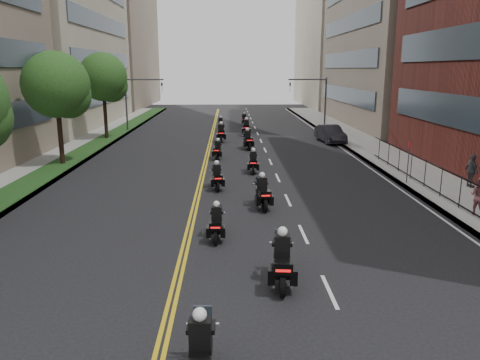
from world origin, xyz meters
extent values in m
cube|color=gray|center=(12.00, 25.00, 0.07)|extent=(4.00, 90.00, 0.15)
cube|color=gray|center=(-12.00, 25.00, 0.07)|extent=(4.00, 90.00, 0.15)
cube|color=#173B15|center=(-11.20, 25.00, 0.17)|extent=(2.00, 90.00, 0.04)
cube|color=#333F4C|center=(13.95, 48.00, 3.50)|extent=(0.12, 24.08, 1.80)
cube|color=#333F4C|center=(13.95, 48.00, 7.50)|extent=(0.12, 24.08, 1.80)
cube|color=#333F4C|center=(13.95, 48.00, 11.50)|extent=(0.12, 24.08, 1.80)
cube|color=#A29883|center=(21.50, 78.00, 13.00)|extent=(15.00, 28.00, 26.00)
cube|color=#333F4C|center=(-13.95, 48.00, 3.50)|extent=(0.12, 24.08, 1.80)
cube|color=#333F4C|center=(-13.95, 48.00, 7.50)|extent=(0.12, 24.08, 1.80)
cube|color=#333F4C|center=(-13.95, 48.00, 11.50)|extent=(0.12, 24.08, 1.80)
cube|color=#7D6B5B|center=(-22.00, 78.00, 13.00)|extent=(16.00, 28.00, 26.00)
cube|color=black|center=(11.00, 12.00, 1.60)|extent=(0.05, 28.00, 0.05)
cube|color=black|center=(11.00, 12.00, 0.30)|extent=(0.05, 28.00, 0.05)
cylinder|color=#311D15|center=(-11.20, 24.00, 2.55)|extent=(0.32, 0.32, 5.11)
sphere|color=#1C511B|center=(-11.20, 24.00, 5.47)|extent=(4.40, 4.40, 4.40)
sphere|color=#1C511B|center=(-10.60, 24.40, 4.75)|extent=(3.08, 3.08, 3.08)
cylinder|color=#311D15|center=(-11.20, 36.00, 2.69)|extent=(0.32, 0.32, 5.39)
sphere|color=#1C511B|center=(-11.20, 36.00, 5.78)|extent=(4.40, 4.40, 4.40)
sphere|color=#1C511B|center=(-10.60, 36.40, 5.00)|extent=(3.08, 3.08, 3.08)
cylinder|color=#3F3F44|center=(10.50, 42.00, 2.80)|extent=(0.18, 0.18, 5.60)
cylinder|color=#3F3F44|center=(8.50, 42.00, 5.40)|extent=(4.00, 0.14, 0.14)
imported|color=black|center=(6.70, 42.00, 4.60)|extent=(0.16, 0.20, 1.00)
cylinder|color=#3F3F44|center=(-10.50, 42.00, 2.80)|extent=(0.18, 0.18, 5.60)
cylinder|color=#3F3F44|center=(-8.50, 42.00, 5.40)|extent=(4.00, 0.14, 0.14)
imported|color=black|center=(-6.70, 42.00, 4.60)|extent=(0.16, 0.20, 1.00)
cylinder|color=black|center=(-0.40, 1.68, 0.35)|extent=(0.16, 0.71, 0.71)
cube|color=black|center=(-0.42, 0.85, 0.64)|extent=(0.47, 1.41, 0.42)
cube|color=black|center=(-0.42, 0.90, 1.16)|extent=(0.46, 0.30, 0.64)
sphere|color=white|center=(-0.42, 0.91, 1.60)|extent=(0.30, 0.30, 0.30)
cylinder|color=black|center=(1.75, 4.73, 0.37)|extent=(0.21, 0.75, 0.74)
cylinder|color=black|center=(1.89, 6.47, 0.37)|extent=(0.21, 0.75, 0.74)
cube|color=black|center=(1.82, 5.60, 0.68)|extent=(0.58, 1.50, 0.44)
cube|color=silver|center=(1.83, 5.65, 0.43)|extent=(0.46, 0.63, 0.33)
cube|color=black|center=(1.75, 4.73, 0.94)|extent=(0.60, 0.50, 0.35)
cube|color=red|center=(1.73, 4.50, 0.92)|extent=(0.44, 0.07, 0.08)
cube|color=black|center=(1.83, 5.65, 1.22)|extent=(0.50, 0.34, 0.68)
sphere|color=white|center=(1.83, 5.66, 1.68)|extent=(0.32, 0.32, 0.32)
cylinder|color=black|center=(-0.31, 8.89, 0.31)|extent=(0.14, 0.62, 0.61)
cylinder|color=black|center=(-0.27, 10.34, 0.31)|extent=(0.14, 0.62, 0.61)
cube|color=black|center=(-0.29, 9.62, 0.56)|extent=(0.41, 1.23, 0.36)
cube|color=silver|center=(-0.29, 9.66, 0.35)|extent=(0.36, 0.50, 0.27)
cube|color=black|center=(-0.31, 8.89, 0.78)|extent=(0.48, 0.39, 0.29)
cube|color=red|center=(-0.31, 8.71, 0.76)|extent=(0.36, 0.04, 0.06)
cube|color=black|center=(-0.29, 9.66, 1.01)|extent=(0.40, 0.26, 0.56)
sphere|color=white|center=(-0.29, 9.67, 1.39)|extent=(0.26, 0.26, 0.26)
cylinder|color=black|center=(1.87, 12.97, 0.35)|extent=(0.21, 0.71, 0.70)
cylinder|color=black|center=(1.72, 14.61, 0.35)|extent=(0.21, 0.71, 0.70)
cube|color=black|center=(1.80, 13.79, 0.64)|extent=(0.56, 1.42, 0.41)
cube|color=silver|center=(1.79, 13.84, 0.40)|extent=(0.44, 0.60, 0.31)
cube|color=black|center=(1.87, 12.97, 0.88)|extent=(0.57, 0.48, 0.33)
cube|color=red|center=(1.89, 12.76, 0.86)|extent=(0.41, 0.07, 0.07)
cube|color=black|center=(1.79, 13.84, 1.15)|extent=(0.48, 0.33, 0.64)
sphere|color=white|center=(1.79, 13.85, 1.58)|extent=(0.30, 0.30, 0.30)
cylinder|color=black|center=(-0.39, 16.70, 0.32)|extent=(0.20, 0.65, 0.65)
cylinder|color=black|center=(-0.53, 18.21, 0.32)|extent=(0.20, 0.65, 0.65)
cube|color=black|center=(-0.46, 17.45, 0.59)|extent=(0.52, 1.31, 0.38)
cube|color=silver|center=(-0.46, 17.50, 0.37)|extent=(0.41, 0.55, 0.28)
cube|color=black|center=(-0.39, 16.70, 0.82)|extent=(0.53, 0.44, 0.30)
cube|color=red|center=(-0.37, 16.50, 0.80)|extent=(0.38, 0.07, 0.07)
cube|color=black|center=(-0.46, 17.50, 1.06)|extent=(0.44, 0.31, 0.59)
sphere|color=white|center=(-0.47, 17.51, 1.46)|extent=(0.28, 0.28, 0.28)
cylinder|color=black|center=(1.74, 20.87, 0.32)|extent=(0.17, 0.65, 0.64)
cylinder|color=black|center=(1.82, 22.38, 0.32)|extent=(0.17, 0.65, 0.64)
cube|color=black|center=(1.78, 21.62, 0.58)|extent=(0.46, 1.29, 0.38)
cube|color=silver|center=(1.79, 21.67, 0.37)|extent=(0.38, 0.54, 0.28)
cube|color=black|center=(1.74, 20.87, 0.81)|extent=(0.51, 0.42, 0.30)
cube|color=red|center=(1.73, 20.68, 0.79)|extent=(0.38, 0.05, 0.07)
cube|color=black|center=(1.79, 21.67, 1.05)|extent=(0.43, 0.28, 0.58)
sphere|color=white|center=(1.79, 21.68, 1.45)|extent=(0.27, 0.27, 0.27)
cylinder|color=black|center=(-0.66, 25.63, 0.31)|extent=(0.19, 0.63, 0.62)
cylinder|color=black|center=(-0.52, 27.09, 0.31)|extent=(0.19, 0.63, 0.62)
cube|color=black|center=(-0.59, 26.36, 0.57)|extent=(0.51, 1.27, 0.37)
cube|color=silver|center=(-0.58, 26.40, 0.36)|extent=(0.40, 0.54, 0.28)
cube|color=black|center=(-0.66, 25.63, 0.79)|extent=(0.51, 0.43, 0.29)
cube|color=red|center=(-0.68, 25.43, 0.77)|extent=(0.37, 0.06, 0.06)
cube|color=black|center=(-0.58, 26.40, 1.03)|extent=(0.43, 0.30, 0.57)
sphere|color=white|center=(-0.58, 26.41, 1.41)|extent=(0.27, 0.27, 0.27)
cylinder|color=black|center=(1.88, 29.70, 0.36)|extent=(0.24, 0.73, 0.72)
cylinder|color=black|center=(1.66, 31.38, 0.36)|extent=(0.24, 0.73, 0.72)
cube|color=black|center=(1.77, 30.54, 0.65)|extent=(0.62, 1.47, 0.42)
cube|color=silver|center=(1.76, 30.59, 0.41)|extent=(0.47, 0.63, 0.32)
cube|color=black|center=(1.88, 29.70, 0.91)|extent=(0.60, 0.51, 0.34)
cube|color=red|center=(1.91, 29.48, 0.89)|extent=(0.42, 0.09, 0.07)
cube|color=black|center=(1.76, 30.59, 1.18)|extent=(0.50, 0.35, 0.65)
sphere|color=white|center=(1.76, 30.60, 1.63)|extent=(0.31, 0.31, 0.31)
cylinder|color=black|center=(-0.44, 33.71, 0.37)|extent=(0.18, 0.75, 0.75)
cylinder|color=black|center=(-0.50, 35.47, 0.37)|extent=(0.18, 0.75, 0.75)
cube|color=black|center=(-0.47, 34.59, 0.68)|extent=(0.51, 1.50, 0.44)
cube|color=silver|center=(-0.47, 34.64, 0.43)|extent=(0.44, 0.62, 0.33)
cube|color=black|center=(-0.44, 33.71, 0.95)|extent=(0.59, 0.48, 0.35)
cube|color=red|center=(-0.43, 33.48, 0.92)|extent=(0.44, 0.05, 0.08)
cube|color=black|center=(-0.47, 34.64, 1.23)|extent=(0.49, 0.32, 0.68)
sphere|color=white|center=(-0.47, 34.65, 1.69)|extent=(0.32, 0.32, 0.32)
cylinder|color=black|center=(1.96, 37.66, 0.37)|extent=(0.17, 0.74, 0.74)
cylinder|color=black|center=(2.01, 39.40, 0.37)|extent=(0.17, 0.74, 0.74)
cube|color=black|center=(1.98, 38.53, 0.67)|extent=(0.50, 1.48, 0.44)
cube|color=silver|center=(1.99, 38.59, 0.42)|extent=(0.43, 0.61, 0.33)
cube|color=black|center=(1.96, 37.66, 0.94)|extent=(0.58, 0.47, 0.35)
cube|color=red|center=(1.95, 37.44, 0.91)|extent=(0.44, 0.05, 0.08)
cube|color=black|center=(1.99, 38.59, 1.22)|extent=(0.49, 0.32, 0.67)
sphere|color=white|center=(1.99, 38.60, 1.67)|extent=(0.32, 0.32, 0.32)
cylinder|color=black|center=(-0.58, 42.44, 0.31)|extent=(0.18, 0.62, 0.62)
cylinder|color=black|center=(-0.71, 43.89, 0.31)|extent=(0.18, 0.62, 0.62)
cube|color=black|center=(-0.65, 43.17, 0.56)|extent=(0.49, 1.25, 0.36)
cube|color=silver|center=(-0.65, 43.21, 0.35)|extent=(0.39, 0.53, 0.27)
cube|color=black|center=(-0.58, 42.44, 0.78)|extent=(0.50, 0.42, 0.29)
cube|color=red|center=(-0.57, 42.25, 0.76)|extent=(0.36, 0.06, 0.06)
cube|color=black|center=(-0.65, 43.21, 1.01)|extent=(0.42, 0.29, 0.56)
sphere|color=white|center=(-0.65, 43.22, 1.40)|extent=(0.26, 0.26, 0.26)
cylinder|color=black|center=(2.14, 46.11, 0.32)|extent=(0.19, 0.65, 0.64)
cylinder|color=black|center=(2.00, 47.60, 0.32)|extent=(0.19, 0.65, 0.64)
cube|color=black|center=(2.07, 46.85, 0.58)|extent=(0.51, 1.30, 0.37)
cube|color=silver|center=(2.06, 46.90, 0.37)|extent=(0.40, 0.55, 0.28)
cube|color=black|center=(2.14, 46.11, 0.81)|extent=(0.52, 0.44, 0.30)
cube|color=red|center=(2.16, 45.91, 0.79)|extent=(0.38, 0.06, 0.07)
cube|color=black|center=(2.06, 46.90, 1.05)|extent=(0.43, 0.30, 0.58)
sphere|color=white|center=(2.06, 46.91, 1.44)|extent=(0.27, 0.27, 0.27)
imported|color=black|center=(9.40, 33.92, 0.78)|extent=(2.14, 4.86, 1.55)
imported|color=brown|center=(11.31, 11.91, 1.01)|extent=(1.01, 1.06, 1.72)
imported|color=#3D3F45|center=(13.50, 16.84, 1.07)|extent=(0.53, 1.11, 1.84)
camera|label=1|loc=(0.19, -7.80, 6.52)|focal=35.00mm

